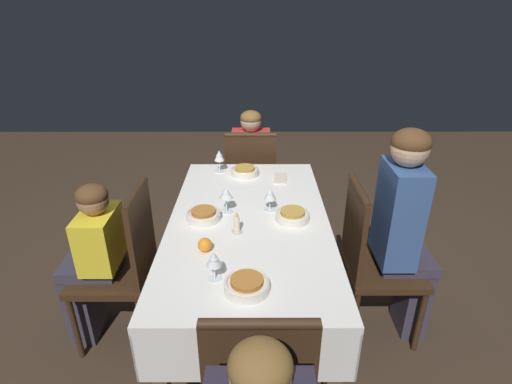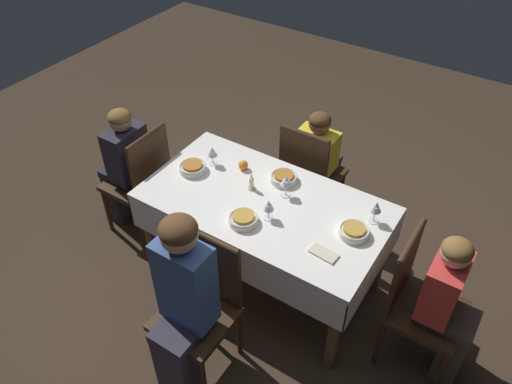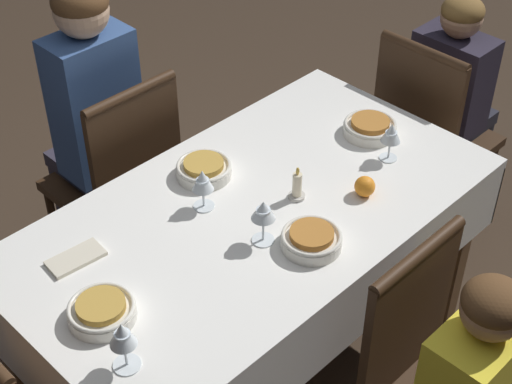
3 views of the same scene
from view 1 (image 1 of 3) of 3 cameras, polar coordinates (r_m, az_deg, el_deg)
name	(u,v)px [view 1 (image 1 of 3)]	position (r m, az deg, el deg)	size (l,w,h in m)	color
ground_plane	(250,328)	(2.59, -0.88, -18.79)	(8.00, 8.00, 0.00)	#3D2D21
dining_table	(249,235)	(2.17, -1.00, -6.12)	(1.56, 0.84, 0.77)	white
chair_south	(372,256)	(2.36, 16.22, -8.83)	(0.41, 0.42, 0.95)	#382314
chair_north	(124,261)	(2.34, -18.30, -9.39)	(0.41, 0.42, 0.95)	#382314
chair_east	(251,181)	(3.17, -0.72, 1.62)	(0.42, 0.41, 0.95)	#382314
person_adult_denim	(405,227)	(2.31, 20.48, -4.71)	(0.30, 0.34, 1.26)	#383342
person_child_yellow	(92,258)	(2.39, -22.37, -8.73)	(0.30, 0.33, 0.98)	#383342
person_child_red	(251,166)	(3.30, -0.70, 3.77)	(0.33, 0.30, 1.06)	#4C4233
bowl_south	(293,215)	(2.11, 5.24, -3.31)	(0.18, 0.18, 0.06)	silver
wine_glass_south	(270,194)	(2.17, 2.03, -0.34)	(0.07, 0.07, 0.14)	white
bowl_north	(204,215)	(2.12, -7.50, -3.26)	(0.18, 0.18, 0.06)	silver
wine_glass_north	(226,194)	(2.15, -4.30, -0.28)	(0.07, 0.07, 0.15)	white
bowl_west	(247,285)	(1.63, -1.23, -13.08)	(0.18, 0.18, 0.06)	silver
wine_glass_west	(214,260)	(1.65, -6.05, -9.59)	(0.07, 0.07, 0.14)	white
bowl_east	(245,171)	(2.64, -1.61, 3.05)	(0.18, 0.18, 0.06)	silver
wine_glass_east	(219,157)	(2.67, -5.27, 5.07)	(0.07, 0.07, 0.15)	white
candle_centerpiece	(237,226)	(1.99, -2.76, -4.83)	(0.05, 0.05, 0.12)	beige
orange_fruit	(205,245)	(1.87, -7.32, -7.50)	(0.07, 0.07, 0.07)	orange
napkin_red_folded	(281,179)	(2.59, 3.52, 1.94)	(0.17, 0.10, 0.01)	beige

